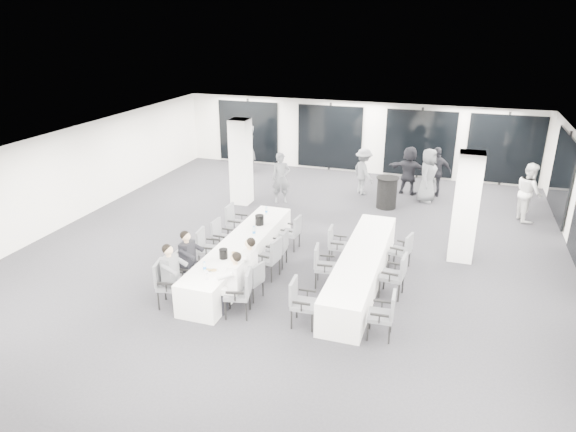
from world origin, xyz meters
name	(u,v)px	position (x,y,z in m)	size (l,w,h in m)	color
room	(336,193)	(0.89, 1.11, 1.39)	(14.04, 16.04, 2.84)	#232428
column_left	(241,162)	(-2.80, 3.20, 1.40)	(0.60, 0.60, 2.80)	white
column_right	(466,207)	(4.20, 1.00, 1.40)	(0.60, 0.60, 2.80)	white
banquet_table_main	(241,255)	(-0.89, -1.32, 0.38)	(0.90, 5.00, 0.75)	white
banquet_table_side	(361,268)	(2.03, -1.08, 0.38)	(0.90, 5.00, 0.75)	white
cocktail_table	(387,192)	(1.85, 4.22, 0.52)	(0.73, 0.73, 1.02)	black
chair_main_left_near	(166,281)	(-1.73, -3.39, 0.59)	(0.61, 0.65, 1.03)	#56585E
chair_main_left_second	(184,268)	(-1.72, -2.63, 0.53)	(0.49, 0.54, 0.93)	#56585E
chair_main_left_mid	(206,246)	(-1.73, -1.51, 0.57)	(0.56, 0.61, 1.01)	#56585E
chair_main_left_fourth	(221,235)	(-1.72, -0.70, 0.54)	(0.50, 0.55, 0.95)	#56585E
chair_main_left_far	(235,221)	(-1.73, 0.22, 0.59)	(0.54, 0.60, 1.04)	#56585E
chair_main_right_near	(242,290)	(-0.05, -3.25, 0.59)	(0.62, 0.65, 1.03)	#56585E
chair_main_right_second	(254,278)	(-0.06, -2.54, 0.49)	(0.53, 0.55, 0.86)	#56585E
chair_main_right_mid	(271,256)	(-0.05, -1.51, 0.57)	(0.57, 0.61, 1.01)	#56585E
chair_main_right_fourth	(280,246)	(-0.06, -0.85, 0.53)	(0.50, 0.55, 0.94)	#56585E
chair_main_right_far	(293,231)	(-0.06, 0.20, 0.53)	(0.50, 0.55, 0.92)	#56585E
chair_side_left_near	(300,300)	(1.19, -3.21, 0.57)	(0.53, 0.58, 0.99)	#56585E
chair_side_left_mid	(322,263)	(1.19, -1.48, 0.55)	(0.55, 0.59, 0.97)	#56585E
chair_side_left_far	(335,242)	(1.20, -0.19, 0.53)	(0.50, 0.55, 0.93)	#56585E
chair_side_right_near	(385,312)	(2.86, -3.13, 0.55)	(0.51, 0.57, 0.97)	#56585E
chair_side_right_mid	(396,273)	(2.87, -1.48, 0.58)	(0.56, 0.61, 1.02)	#56585E
chair_side_right_far	(403,249)	(2.86, -0.05, 0.53)	(0.56, 0.59, 0.93)	#56585E
seated_guest_a	(173,272)	(-1.56, -3.37, 0.81)	(0.50, 0.38, 1.44)	#575A5E
seated_guest_b	(190,257)	(-1.56, -2.62, 0.81)	(0.50, 0.38, 1.44)	black
seated_guest_c	(233,279)	(-0.22, -3.27, 0.81)	(0.50, 0.38, 1.44)	silver
seated_guest_d	(247,264)	(-0.22, -2.52, 0.81)	(0.50, 0.38, 1.44)	silver
standing_guest_a	(281,175)	(-1.57, 3.64, 0.96)	(0.70, 0.56, 1.91)	#575A5E
standing_guest_c	(364,168)	(0.86, 5.38, 0.91)	(1.18, 0.60, 1.83)	#575A5E
standing_guest_d	(437,169)	(3.27, 5.89, 0.98)	(1.15, 0.65, 1.96)	black
standing_guest_e	(428,172)	(3.04, 5.24, 1.03)	(0.99, 0.60, 2.05)	#575A5E
standing_guest_f	(409,167)	(2.36, 5.88, 0.96)	(1.76, 0.68, 1.92)	black
standing_guest_g	(249,146)	(-3.95, 6.70, 1.05)	(0.77, 0.62, 2.10)	#575A5E
standing_guest_h	(529,188)	(6.05, 4.45, 1.01)	(0.98, 0.60, 2.03)	silver
ice_bucket_near	(223,254)	(-0.88, -2.31, 0.86)	(0.19, 0.19, 0.22)	black
ice_bucket_far	(260,220)	(-0.84, -0.19, 0.88)	(0.23, 0.23, 0.26)	black
water_bottle_a	(205,267)	(-0.99, -3.02, 0.86)	(0.07, 0.07, 0.21)	silver
water_bottle_b	(254,231)	(-0.71, -0.91, 0.87)	(0.08, 0.08, 0.24)	silver
water_bottle_c	(266,211)	(-0.94, 0.58, 0.85)	(0.07, 0.07, 0.21)	silver
plate_a	(208,270)	(-0.95, -2.97, 0.76)	(0.21, 0.21, 0.03)	white
plate_b	(214,270)	(-0.82, -2.94, 0.76)	(0.22, 0.22, 0.03)	white
plate_c	(234,253)	(-0.77, -1.99, 0.76)	(0.20, 0.20, 0.03)	white
wine_glass	(207,273)	(-0.79, -3.33, 0.91)	(0.08, 0.08, 0.21)	silver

